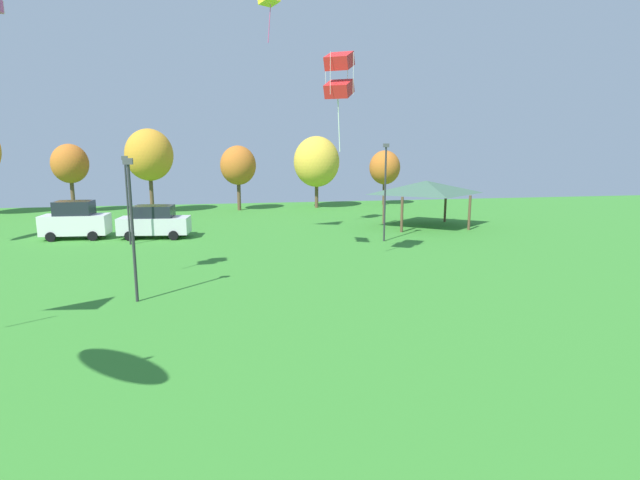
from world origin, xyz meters
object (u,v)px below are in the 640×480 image
light_post_2 (385,187)px  treeline_tree_3 (238,166)px  kite_flying_8 (339,75)px  treeline_tree_2 (149,155)px  park_pavilion (426,187)px  light_post_1 (132,222)px  treeline_tree_5 (385,168)px  parked_car_leftmost (75,221)px  treeline_tree_1 (70,164)px  light_post_0 (127,195)px  parked_car_second_from_left (154,222)px  treeline_tree_4 (317,162)px

light_post_2 → treeline_tree_3: 20.70m
kite_flying_8 → treeline_tree_2: (-12.44, 24.94, -4.11)m
park_pavilion → light_post_1: bearing=-139.6°
treeline_tree_5 → parked_car_leftmost: bearing=-149.5°
park_pavilion → treeline_tree_2: 25.71m
treeline_tree_1 → light_post_1: bearing=-70.8°
light_post_0 → treeline_tree_2: (-0.77, 16.18, 2.24)m
light_post_0 → treeline_tree_5: treeline_tree_5 is taller
light_post_2 → parked_car_second_from_left: bearing=165.0°
light_post_2 → treeline_tree_4: 19.37m
kite_flying_8 → treeline_tree_3: 26.34m
parked_car_second_from_left → treeline_tree_1: size_ratio=0.75×
parked_car_leftmost → light_post_0: bearing=-32.0°
parked_car_leftmost → light_post_1: light_post_1 is taller
treeline_tree_1 → park_pavilion: bearing=-26.2°
kite_flying_8 → light_post_0: kite_flying_8 is taller
light_post_1 → light_post_2: (13.90, 10.80, 0.34)m
light_post_2 → parked_car_leftmost: bearing=166.9°
light_post_0 → parked_car_leftmost: bearing=144.8°
treeline_tree_1 → treeline_tree_5: size_ratio=1.11×
light_post_2 → treeline_tree_1: bearing=141.1°
treeline_tree_2 → light_post_2: bearing=-46.6°
light_post_0 → light_post_1: (2.45, -12.73, 0.06)m
light_post_0 → treeline_tree_5: size_ratio=0.96×
light_post_0 → light_post_1: light_post_1 is taller
kite_flying_8 → light_post_2: (4.69, 6.83, -5.95)m
kite_flying_8 → light_post_2: bearing=55.5°
treeline_tree_1 → treeline_tree_2: (7.44, -1.74, 0.83)m
parked_car_leftmost → treeline_tree_5: size_ratio=0.75×
parked_car_leftmost → light_post_0: (3.97, -2.80, 1.94)m
treeline_tree_2 → parked_car_second_from_left: bearing=-81.8°
treeline_tree_1 → light_post_0: bearing=-65.4°
light_post_0 → treeline_tree_3: size_ratio=0.89×
parked_car_second_from_left → park_pavilion: size_ratio=0.70×
light_post_1 → treeline_tree_2: treeline_tree_2 is taller
parked_car_leftmost → light_post_2: (20.32, -4.73, 2.33)m
park_pavilion → treeline_tree_3: size_ratio=1.09×
park_pavilion → parked_car_leftmost: bearing=-178.7°
treeline_tree_3 → light_post_2: bearing=-64.4°
treeline_tree_1 → treeline_tree_2: 7.69m
kite_flying_8 → treeline_tree_3: bearing=99.5°
parked_car_leftmost → treeline_tree_3: (11.38, 13.92, 3.13)m
kite_flying_8 → treeline_tree_3: (-4.25, 25.48, -5.15)m
treeline_tree_1 → treeline_tree_2: treeline_tree_2 is taller
light_post_0 → treeline_tree_1: (-8.22, 17.92, 1.41)m
kite_flying_8 → treeline_tree_2: 28.17m
treeline_tree_4 → treeline_tree_2: bearing=-175.7°
light_post_0 → light_post_1: 12.96m
light_post_1 → treeline_tree_5: (20.59, 31.45, 0.74)m
park_pavilion → light_post_1: size_ratio=1.21×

